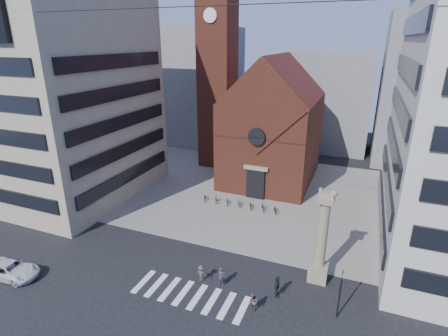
{
  "coord_description": "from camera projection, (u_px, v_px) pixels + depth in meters",
  "views": [
    {
      "loc": [
        11.89,
        -23.65,
        19.83
      ],
      "look_at": [
        -0.87,
        8.0,
        7.22
      ],
      "focal_mm": 28.0,
      "sensor_mm": 36.0,
      "label": 1
    }
  ],
  "objects": [
    {
      "name": "pedestrian_2",
      "position": [
        277.0,
        287.0,
        28.33
      ],
      "size": [
        0.62,
        1.19,
        1.94
      ],
      "primitive_type": "imported",
      "rotation": [
        0.0,
        0.0,
        1.7
      ],
      "color": "black",
      "rests_on": "ground"
    },
    {
      "name": "pedestrian_3",
      "position": [
        201.0,
        273.0,
        30.26
      ],
      "size": [
        1.06,
        0.69,
        1.54
      ],
      "primitive_type": "imported",
      "rotation": [
        0.0,
        0.0,
        3.02
      ],
      "color": "#4C3C32",
      "rests_on": "ground"
    },
    {
      "name": "scooter_6",
      "position": [
        275.0,
        210.0,
        42.19
      ],
      "size": [
        1.11,
        1.71,
        0.85
      ],
      "primitive_type": "imported",
      "rotation": [
        0.0,
        0.0,
        0.37
      ],
      "color": "black",
      "rests_on": "piazza"
    },
    {
      "name": "ground",
      "position": [
        200.0,
        272.0,
        31.62
      ],
      "size": [
        120.0,
        120.0,
        0.0
      ],
      "primitive_type": "plane",
      "color": "black",
      "rests_on": "ground"
    },
    {
      "name": "pedestrian_1",
      "position": [
        253.0,
        302.0,
        26.85
      ],
      "size": [
        0.99,
        0.96,
        1.61
      ],
      "primitive_type": "imported",
      "rotation": [
        0.0,
        0.0,
        -0.67
      ],
      "color": "#5C4B49",
      "rests_on": "ground"
    },
    {
      "name": "building_left",
      "position": [
        61.0,
        97.0,
        44.23
      ],
      "size": [
        18.0,
        20.0,
        26.0
      ],
      "primitive_type": "cube",
      "color": "tan",
      "rests_on": "ground"
    },
    {
      "name": "traffic_light",
      "position": [
        340.0,
        292.0,
        25.75
      ],
      "size": [
        0.13,
        0.16,
        4.3
      ],
      "color": "black",
      "rests_on": "ground"
    },
    {
      "name": "bg_block_mid",
      "position": [
        331.0,
        101.0,
        65.54
      ],
      "size": [
        14.0,
        12.0,
        18.0
      ],
      "primitive_type": "cube",
      "color": "gray",
      "rests_on": "ground"
    },
    {
      "name": "lion_column",
      "position": [
        321.0,
        245.0,
        29.52
      ],
      "size": [
        1.63,
        1.6,
        8.68
      ],
      "color": "gray",
      "rests_on": "ground"
    },
    {
      "name": "bg_block_right",
      "position": [
        434.0,
        91.0,
        56.28
      ],
      "size": [
        16.0,
        14.0,
        24.0
      ],
      "primitive_type": "cube",
      "color": "gray",
      "rests_on": "ground"
    },
    {
      "name": "zebra_crossing",
      "position": [
        190.0,
        295.0,
        28.81
      ],
      "size": [
        10.2,
        3.2,
        0.01
      ],
      "primitive_type": null,
      "color": "white",
      "rests_on": "ground"
    },
    {
      "name": "scooter_1",
      "position": [
        216.0,
        199.0,
        44.91
      ],
      "size": [
        0.98,
        1.62,
        0.94
      ],
      "primitive_type": "imported",
      "rotation": [
        0.0,
        0.0,
        0.37
      ],
      "color": "black",
      "rests_on": "piazza"
    },
    {
      "name": "pedestrian_0",
      "position": [
        221.0,
        277.0,
        29.67
      ],
      "size": [
        0.68,
        0.49,
        1.74
      ],
      "primitive_type": "imported",
      "rotation": [
        0.0,
        0.0,
        0.13
      ],
      "color": "#342E40",
      "rests_on": "ground"
    },
    {
      "name": "white_car",
      "position": [
        11.0,
        270.0,
        30.8
      ],
      "size": [
        5.32,
        2.89,
        1.41
      ],
      "primitive_type": "imported",
      "rotation": [
        0.0,
        0.0,
        1.68
      ],
      "color": "white",
      "rests_on": "ground"
    },
    {
      "name": "scooter_3",
      "position": [
        239.0,
        203.0,
        43.82
      ],
      "size": [
        0.98,
        1.62,
        0.94
      ],
      "primitive_type": "imported",
      "rotation": [
        0.0,
        0.0,
        0.37
      ],
      "color": "black",
      "rests_on": "piazza"
    },
    {
      "name": "bg_block_left",
      "position": [
        195.0,
        86.0,
        69.62
      ],
      "size": [
        16.0,
        14.0,
        22.0
      ],
      "primitive_type": "cube",
      "color": "gray",
      "rests_on": "ground"
    },
    {
      "name": "scooter_0",
      "position": [
        205.0,
        197.0,
        45.47
      ],
      "size": [
        1.11,
        1.71,
        0.85
      ],
      "primitive_type": "imported",
      "rotation": [
        0.0,
        0.0,
        0.37
      ],
      "color": "black",
      "rests_on": "piazza"
    },
    {
      "name": "campanile",
      "position": [
        218.0,
        67.0,
        54.03
      ],
      "size": [
        5.5,
        5.5,
        31.2
      ],
      "color": "brown",
      "rests_on": "ground"
    },
    {
      "name": "church",
      "position": [
        273.0,
        126.0,
        50.63
      ],
      "size": [
        12.0,
        16.65,
        18.0
      ],
      "color": "brown",
      "rests_on": "ground"
    },
    {
      "name": "piazza",
      "position": [
        260.0,
        192.0,
        48.14
      ],
      "size": [
        46.0,
        30.0,
        0.05
      ],
      "primitive_type": "cube",
      "color": "gray",
      "rests_on": "ground"
    },
    {
      "name": "scooter_4",
      "position": [
        251.0,
        205.0,
        43.29
      ],
      "size": [
        1.11,
        1.71,
        0.85
      ],
      "primitive_type": "imported",
      "rotation": [
        0.0,
        0.0,
        0.37
      ],
      "color": "black",
      "rests_on": "piazza"
    },
    {
      "name": "scooter_2",
      "position": [
        227.0,
        201.0,
        44.38
      ],
      "size": [
        1.11,
        1.71,
        0.85
      ],
      "primitive_type": "imported",
      "rotation": [
        0.0,
        0.0,
        0.37
      ],
      "color": "black",
      "rests_on": "piazza"
    },
    {
      "name": "scooter_5",
      "position": [
        263.0,
        207.0,
        42.72
      ],
      "size": [
        0.98,
        1.62,
        0.94
      ],
      "primitive_type": "imported",
      "rotation": [
        0.0,
        0.0,
        0.37
      ],
      "color": "black",
      "rests_on": "piazza"
    }
  ]
}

